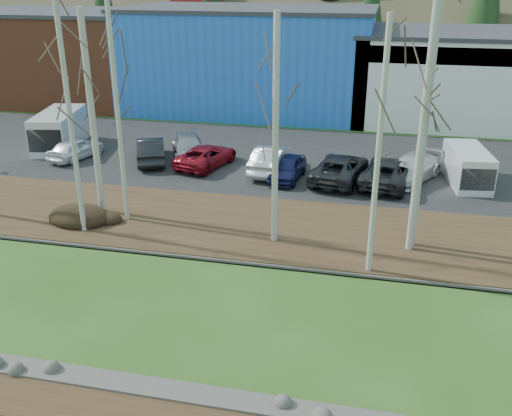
% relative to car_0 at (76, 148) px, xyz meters
% --- Properties ---
extents(dirt_strip, '(80.00, 1.80, 0.03)m').
position_rel_car_0_xyz_m(dirt_strip, '(13.26, -19.82, -0.79)').
color(dirt_strip, '#382616').
rests_on(dirt_strip, ground).
extents(near_bank_rocks, '(80.00, 0.80, 0.50)m').
position_rel_car_0_xyz_m(near_bank_rocks, '(13.26, -18.82, -0.80)').
color(near_bank_rocks, '#47423D').
rests_on(near_bank_rocks, ground).
extents(river, '(80.00, 8.00, 0.90)m').
position_rel_car_0_xyz_m(river, '(13.26, -14.72, -0.80)').
color(river, '#141C31').
rests_on(river, ground).
extents(far_bank_rocks, '(80.00, 0.80, 0.46)m').
position_rel_car_0_xyz_m(far_bank_rocks, '(13.26, -10.62, -0.80)').
color(far_bank_rocks, '#47423D').
rests_on(far_bank_rocks, ground).
extents(far_bank, '(80.00, 7.00, 0.15)m').
position_rel_car_0_xyz_m(far_bank, '(13.26, -7.42, -0.73)').
color(far_bank, '#382616').
rests_on(far_bank, ground).
extents(parking_lot, '(80.00, 14.00, 0.14)m').
position_rel_car_0_xyz_m(parking_lot, '(13.26, 3.08, -0.73)').
color(parking_lot, black).
rests_on(parking_lot, ground).
extents(building_brick, '(16.32, 12.24, 7.80)m').
position_rel_car_0_xyz_m(building_brick, '(-10.74, 17.08, 3.10)').
color(building_brick, brown).
rests_on(building_brick, ground).
extents(building_blue, '(20.40, 12.24, 8.30)m').
position_rel_car_0_xyz_m(building_blue, '(7.26, 17.08, 3.35)').
color(building_blue, blue).
rests_on(building_blue, ground).
extents(building_white, '(18.36, 12.24, 6.80)m').
position_rel_car_0_xyz_m(building_white, '(25.26, 17.06, 2.61)').
color(building_white, white).
rests_on(building_white, ground).
extents(dirt_mound, '(2.95, 2.08, 0.58)m').
position_rel_car_0_xyz_m(dirt_mound, '(5.00, -8.82, -0.36)').
color(dirt_mound, black).
rests_on(dirt_mound, far_bank).
extents(birch_1, '(0.21, 0.21, 12.01)m').
position_rel_car_0_xyz_m(birch_1, '(7.07, -8.03, 5.35)').
color(birch_1, beige).
rests_on(birch_1, far_bank).
extents(birch_2, '(0.30, 0.30, 9.47)m').
position_rel_car_0_xyz_m(birch_2, '(5.48, -7.44, 4.08)').
color(birch_2, beige).
rests_on(birch_2, far_bank).
extents(birch_3, '(0.22, 0.22, 10.14)m').
position_rel_car_0_xyz_m(birch_3, '(5.68, -9.64, 4.42)').
color(birch_3, beige).
rests_on(birch_3, far_bank).
extents(birch_4, '(0.27, 0.27, 9.54)m').
position_rel_car_0_xyz_m(birch_4, '(14.29, -8.75, 4.12)').
color(birch_4, beige).
rests_on(birch_4, far_bank).
extents(birch_5, '(0.21, 0.21, 9.64)m').
position_rel_car_0_xyz_m(birch_5, '(18.44, -10.62, 4.17)').
color(birch_5, beige).
rests_on(birch_5, far_bank).
extents(birch_6, '(0.28, 0.28, 11.58)m').
position_rel_car_0_xyz_m(birch_6, '(20.04, -8.35, 5.14)').
color(birch_6, beige).
rests_on(birch_6, far_bank).
extents(birch_7, '(0.27, 0.27, 10.46)m').
position_rel_car_0_xyz_m(birch_7, '(20.16, -7.92, 4.58)').
color(birch_7, beige).
rests_on(birch_7, far_bank).
extents(car_0, '(2.48, 4.16, 1.33)m').
position_rel_car_0_xyz_m(car_0, '(0.00, 0.00, 0.00)').
color(car_0, white).
rests_on(car_0, parking_lot).
extents(car_1, '(3.24, 4.85, 1.51)m').
position_rel_car_0_xyz_m(car_1, '(4.81, 0.46, 0.09)').
color(car_1, black).
rests_on(car_1, parking_lot).
extents(car_2, '(3.26, 5.03, 1.29)m').
position_rel_car_0_xyz_m(car_2, '(8.40, 0.34, -0.02)').
color(car_2, maroon).
rests_on(car_2, parking_lot).
extents(car_3, '(3.52, 4.94, 1.33)m').
position_rel_car_0_xyz_m(car_3, '(6.73, 1.89, 0.00)').
color(car_3, gray).
rests_on(car_3, parking_lot).
extents(car_4, '(1.92, 3.96, 1.30)m').
position_rel_car_0_xyz_m(car_4, '(13.54, -0.89, -0.01)').
color(car_4, '#161A48').
rests_on(car_4, parking_lot).
extents(car_5, '(1.91, 4.79, 1.55)m').
position_rel_car_0_xyz_m(car_5, '(12.41, 0.15, 0.11)').
color(car_5, silver).
rests_on(car_5, parking_lot).
extents(car_6, '(3.32, 5.64, 1.47)m').
position_rel_car_0_xyz_m(car_6, '(19.03, -0.48, 0.07)').
color(car_6, '#252628').
rests_on(car_6, parking_lot).
extents(car_7, '(3.94, 5.21, 1.41)m').
position_rel_car_0_xyz_m(car_7, '(20.33, 0.45, 0.04)').
color(car_7, silver).
rests_on(car_7, parking_lot).
extents(car_8, '(3.32, 5.64, 1.47)m').
position_rel_car_0_xyz_m(car_8, '(16.42, -0.48, 0.07)').
color(car_8, '#252628').
rests_on(car_8, parking_lot).
extents(van_white, '(2.40, 4.60, 1.92)m').
position_rel_car_0_xyz_m(van_white, '(23.31, 0.48, 0.30)').
color(van_white, white).
rests_on(van_white, parking_lot).
extents(van_grey, '(3.28, 5.71, 2.35)m').
position_rel_car_0_xyz_m(van_grey, '(-2.20, 1.84, 0.51)').
color(van_grey, silver).
rests_on(van_grey, parking_lot).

